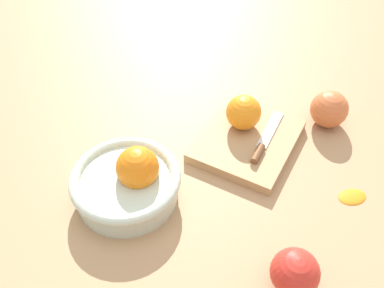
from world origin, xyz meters
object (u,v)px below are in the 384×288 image
(bowl, at_px, (128,182))
(apple_front_right, at_px, (329,109))
(apple_front_left_2, at_px, (295,273))
(cutting_board, at_px, (247,141))
(orange_on_board, at_px, (244,112))
(knife, at_px, (263,143))

(bowl, height_order, apple_front_right, bowl)
(bowl, height_order, apple_front_left_2, bowl)
(apple_front_right, bearing_deg, apple_front_left_2, -160.74)
(cutting_board, xyz_separation_m, apple_front_right, (0.16, -0.09, 0.03))
(cutting_board, bearing_deg, apple_front_left_2, -132.95)
(bowl, bearing_deg, cutting_board, -21.16)
(cutting_board, xyz_separation_m, apple_front_left_2, (-0.20, -0.22, 0.03))
(cutting_board, bearing_deg, bowl, 158.84)
(apple_front_left_2, xyz_separation_m, apple_front_right, (0.36, 0.13, 0.00))
(orange_on_board, xyz_separation_m, apple_front_right, (0.14, -0.12, -0.02))
(cutting_board, bearing_deg, orange_on_board, 52.66)
(bowl, distance_m, apple_front_right, 0.43)
(bowl, relative_size, orange_on_board, 2.77)
(orange_on_board, bearing_deg, bowl, 166.07)
(bowl, distance_m, orange_on_board, 0.26)
(cutting_board, relative_size, apple_front_right, 2.65)
(bowl, relative_size, knife, 1.23)
(bowl, distance_m, cutting_board, 0.25)
(apple_front_left_2, bearing_deg, orange_on_board, 47.63)
(apple_front_right, bearing_deg, bowl, 155.04)
(apple_front_left_2, bearing_deg, cutting_board, 47.05)
(orange_on_board, height_order, apple_front_right, orange_on_board)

